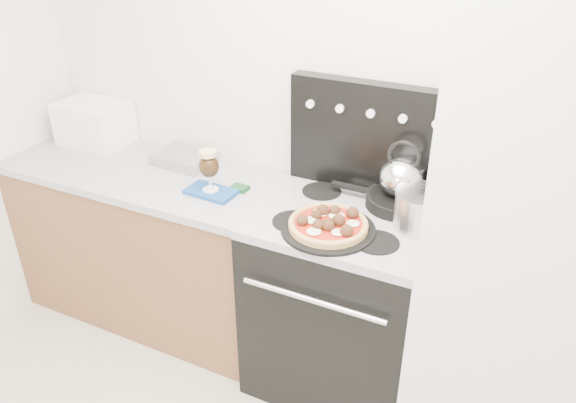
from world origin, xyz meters
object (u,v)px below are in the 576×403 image
Objects in this scene: fridge at (522,253)px; pizza at (328,223)px; pizza_pan at (328,229)px; skillet at (399,201)px; stove_body at (342,304)px; beer_glass at (209,170)px; base_cabinet at (154,246)px; stock_pot at (421,211)px; oven_mitt at (211,192)px; toaster_oven at (95,123)px; tea_kettle at (402,173)px.

fridge is 0.74m from pizza.
skillet is (0.20, 0.32, 0.02)m from pizza_pan.
beer_glass is (-0.65, -0.06, 0.58)m from stove_body.
base_cabinet is 0.75m from beer_glass.
stove_body is at bearing 79.72° from pizza.
stock_pot is (0.95, 0.09, -0.02)m from beer_glass.
stock_pot is (0.95, 0.09, 0.09)m from oven_mitt.
toaster_oven is 1.70× the size of tea_kettle.
pizza_pan is at bearing -8.11° from oven_mitt.
fridge is at bearing 9.54° from pizza_pan.
oven_mitt is at bearing -14.64° from toaster_oven.
oven_mitt is 0.11m from beer_glass.
toaster_oven is 1.25× the size of skillet.
stock_pot is at bearing -4.16° from toaster_oven.
beer_glass is 0.86m from skillet.
tea_kettle reaches higher than beer_glass.
fridge is 8.87× the size of tea_kettle.
pizza_pan is (0.62, -0.09, 0.02)m from oven_mitt.
base_cabinet is at bearing 169.64° from oven_mitt.
fridge is at bearing -20.61° from skillet.
tea_kettle is (0.20, 0.32, 0.12)m from pizza.
toaster_oven is 1.56m from pizza_pan.
skillet is (1.72, -0.01, -0.07)m from toaster_oven.
base_cabinet is 0.67m from oven_mitt.
tea_kettle is at bearing 15.75° from beer_glass.
skillet is 1.38× the size of stock_pot.
beer_glass is 0.85m from tea_kettle.
base_cabinet is at bearing -179.57° from stock_pot.
beer_glass is (0.00, 0.00, 0.11)m from oven_mitt.
base_cabinet is at bearing -179.91° from tea_kettle.
pizza is at bearing -8.11° from oven_mitt.
pizza_pan is 1.81× the size of tea_kettle.
toaster_oven reaches higher than oven_mitt.
toaster_oven reaches higher than pizza.
toaster_oven is 0.93m from beer_glass.
fridge reaches higher than skillet.
stove_body is 2.42× the size of toaster_oven.
tea_kettle reaches higher than oven_mitt.
pizza_pan is at bearing -170.46° from fridge.
skillet is (0.17, 0.17, 0.51)m from stove_body.
oven_mitt is at bearing -174.79° from stove_body.
base_cabinet is 3.75× the size of pizza_pan.
stove_body is 2.74× the size of pizza.
fridge is 0.56m from skillet.
base_cabinet is 6.25× the size of oven_mitt.
stove_body is 0.87m from fridge.
tea_kettle is at bearing 159.39° from fridge.
pizza_pan is 1.33× the size of skillet.
stove_body reaches higher than base_cabinet.
stock_pot is at bearing 6.77° from stove_body.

